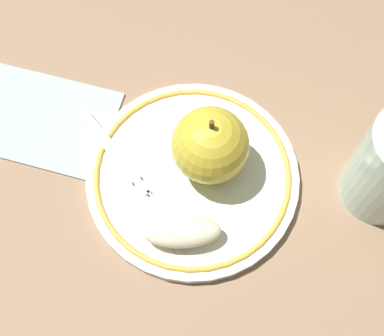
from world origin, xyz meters
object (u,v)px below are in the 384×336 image
(apple_red_whole, at_px, (210,146))
(fork, at_px, (128,170))
(napkin_folded, at_px, (40,118))
(plate, at_px, (192,178))
(apple_slice_front, at_px, (182,231))

(apple_red_whole, relative_size, fork, 0.53)
(apple_red_whole, relative_size, napkin_folded, 0.54)
(plate, relative_size, apple_slice_front, 2.90)
(apple_slice_front, distance_m, fork, 0.09)
(plate, xyz_separation_m, apple_slice_front, (0.06, 0.01, 0.02))
(napkin_folded, bearing_deg, apple_slice_front, 63.03)
(apple_red_whole, height_order, fork, apple_red_whole)
(apple_red_whole, bearing_deg, apple_slice_front, -5.37)
(fork, bearing_deg, apple_slice_front, 1.01)
(apple_red_whole, xyz_separation_m, fork, (0.03, -0.08, -0.04))
(plate, distance_m, apple_slice_front, 0.07)
(plate, distance_m, napkin_folded, 0.18)
(fork, distance_m, napkin_folded, 0.12)
(apple_slice_front, bearing_deg, fork, -52.53)
(plate, distance_m, fork, 0.07)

